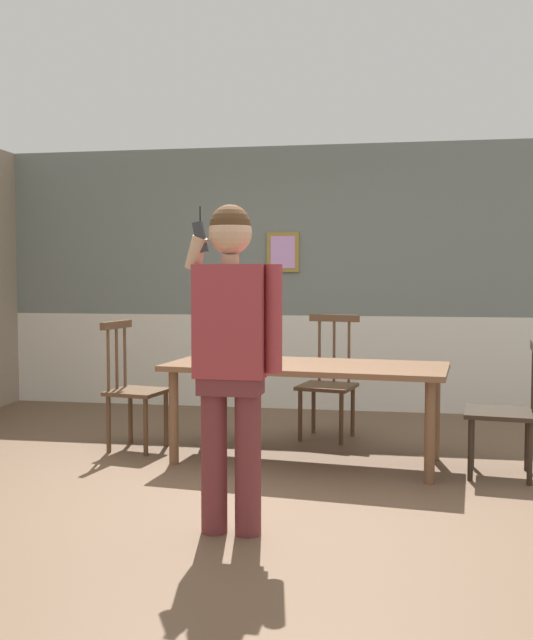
{
  "coord_description": "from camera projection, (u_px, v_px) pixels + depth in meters",
  "views": [
    {
      "loc": [
        0.96,
        -4.49,
        1.38
      ],
      "look_at": [
        0.26,
        -0.3,
        1.11
      ],
      "focal_mm": 40.86,
      "sensor_mm": 36.0,
      "label": 1
    }
  ],
  "objects": [
    {
      "name": "chair_by_doorway",
      "position": [
        133.0,
        388.0,
        5.73
      ],
      "size": [
        0.48,
        0.48,
        1.01
      ],
      "rotation": [
        0.0,
        0.0,
        4.53
      ],
      "color": "#513823",
      "rests_on": "ground_plane"
    },
    {
      "name": "chair_at_table_head",
      "position": [
        506.0,
        410.0,
        4.96
      ],
      "size": [
        0.53,
        0.53,
        0.92
      ],
      "rotation": [
        0.0,
        0.0,
        1.44
      ],
      "color": "#2D2319",
      "rests_on": "ground_plane"
    },
    {
      "name": "ground_plane",
      "position": [
        234.0,
        490.0,
        4.66
      ],
      "size": [
        6.78,
        6.78,
        0.0
      ],
      "primitive_type": "plane",
      "color": "brown"
    },
    {
      "name": "dining_table",
      "position": [
        306.0,
        374.0,
        5.33
      ],
      "size": [
        2.11,
        1.08,
        0.73
      ],
      "rotation": [
        0.0,
        0.0,
        -0.12
      ],
      "color": "brown",
      "rests_on": "ground_plane"
    },
    {
      "name": "person_figure",
      "position": [
        232.0,
        346.0,
        3.82
      ],
      "size": [
        0.53,
        0.23,
        1.74
      ],
      "rotation": [
        0.0,
        0.0,
        3.12
      ],
      "color": "brown",
      "rests_on": "ground_plane"
    },
    {
      "name": "room_back_partition",
      "position": [
        293.0,
        283.0,
        7.47
      ],
      "size": [
        6.17,
        0.17,
        2.68
      ],
      "color": "slate",
      "rests_on": "ground_plane"
    },
    {
      "name": "chair_near_window",
      "position": [
        328.0,
        381.0,
        6.13
      ],
      "size": [
        0.52,
        0.52,
        1.04
      ],
      "rotation": [
        0.0,
        0.0,
        2.93
      ],
      "color": "#513823",
      "rests_on": "ground_plane"
    }
  ]
}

